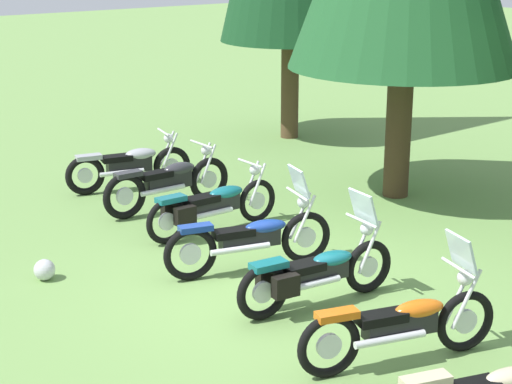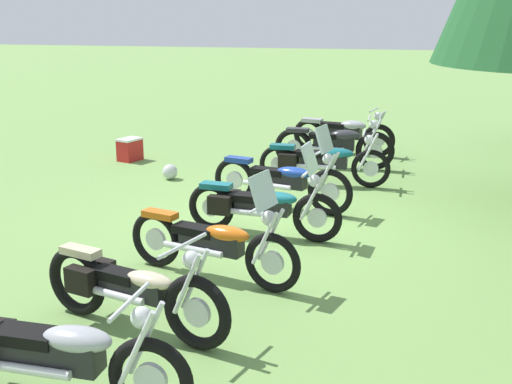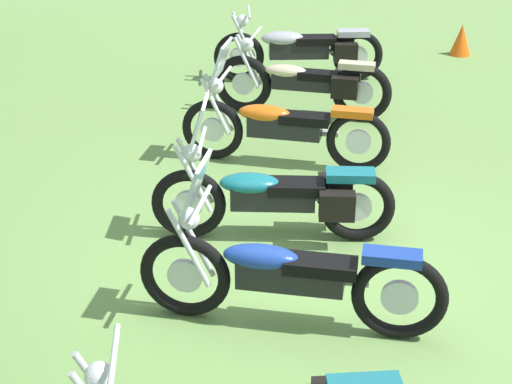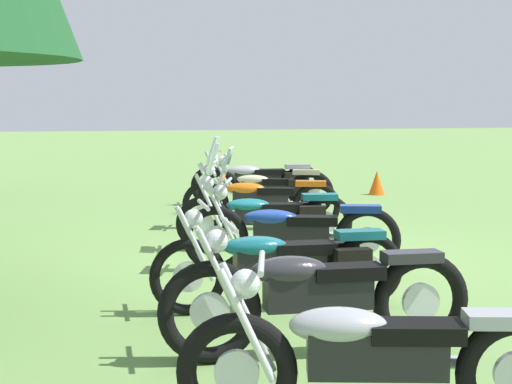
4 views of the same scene
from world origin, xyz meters
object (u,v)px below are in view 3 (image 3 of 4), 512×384
Objects in this scene: motorcycle_3 at (286,274)px; motorcycle_6 at (305,83)px; motorcycle_4 at (276,195)px; motorcycle_5 at (281,126)px; motorcycle_7 at (302,49)px; traffic_cone at (461,40)px.

motorcycle_6 is at bearing -84.51° from motorcycle_3.
motorcycle_5 is at bearing -90.90° from motorcycle_4.
motorcycle_6 is at bearing -95.71° from motorcycle_4.
motorcycle_7 is 2.79m from traffic_cone.
motorcycle_5 is 0.95× the size of motorcycle_7.
motorcycle_4 reaches higher than motorcycle_7.
motorcycle_5 is at bearing 80.37° from motorcycle_7.
motorcycle_3 is 5.85m from motorcycle_7.
motorcycle_7 is at bearing 110.57° from traffic_cone.
motorcycle_5 is 1.49m from motorcycle_6.
motorcycle_6 is 0.92× the size of motorcycle_7.
traffic_cone is at bearing -113.39° from motorcycle_5.
motorcycle_6 is at bearing 130.48° from traffic_cone.
motorcycle_3 reaches higher than motorcycle_6.
motorcycle_7 reaches higher than traffic_cone.
motorcycle_7 is at bearing -78.20° from motorcycle_6.
motorcycle_6 is (1.42, -0.46, -0.02)m from motorcycle_5.
motorcycle_5 is 4.67× the size of traffic_cone.
motorcycle_4 is 4.66× the size of traffic_cone.
motorcycle_3 is 1.36m from motorcycle_4.
motorcycle_7 is at bearing -85.18° from motorcycle_5.
motorcycle_3 is at bearing 97.87° from motorcycle_6.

